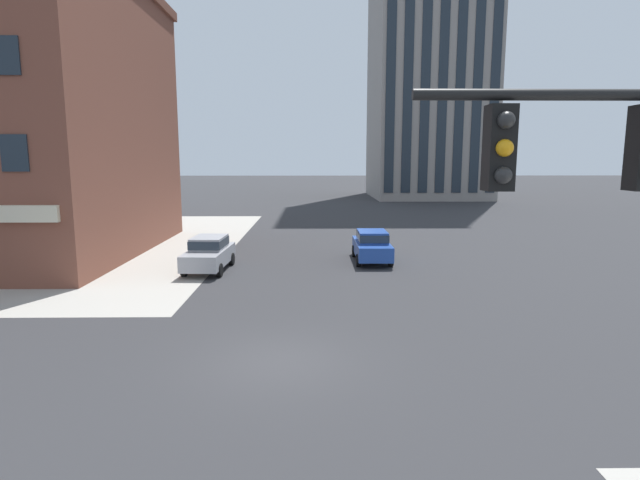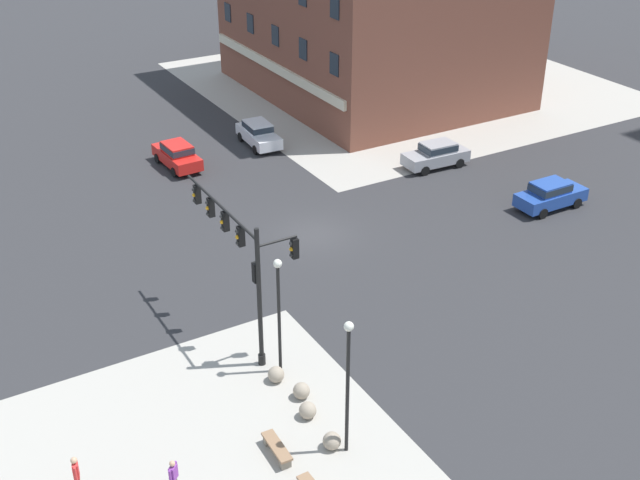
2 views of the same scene
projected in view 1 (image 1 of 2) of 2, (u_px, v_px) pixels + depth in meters
name	position (u px, v px, depth m)	size (l,w,h in m)	color
ground_plane	(278.00, 361.00, 14.00)	(320.00, 320.00, 0.00)	#2D2D30
car_main_northbound_near	(372.00, 245.00, 27.53)	(1.90, 4.41, 1.68)	#23479E
car_main_southbound_near	(209.00, 252.00, 25.33)	(2.06, 4.48, 1.68)	#99999E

